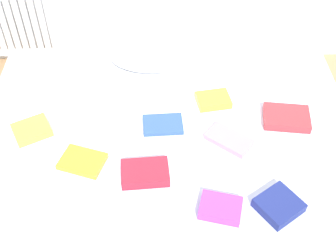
# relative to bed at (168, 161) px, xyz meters

# --- Properties ---
(ground_plane) EXTENTS (8.00, 8.00, 0.00)m
(ground_plane) POSITION_rel_bed_xyz_m (0.00, 0.00, -0.25)
(ground_plane) COLOR #93704C
(bed) EXTENTS (2.00, 1.50, 0.50)m
(bed) POSITION_rel_bed_xyz_m (0.00, 0.00, 0.00)
(bed) COLOR brown
(bed) RESTS_ON ground
(radiator) EXTENTS (0.55, 0.04, 0.57)m
(radiator) POSITION_rel_bed_xyz_m (-1.14, 1.20, 0.15)
(radiator) COLOR white
(radiator) RESTS_ON ground
(pillow) EXTENTS (0.51, 0.30, 0.15)m
(pillow) POSITION_rel_bed_xyz_m (-0.08, 0.55, 0.33)
(pillow) COLOR white
(pillow) RESTS_ON bed
(textbook_navy) EXTENTS (0.24, 0.24, 0.05)m
(textbook_navy) POSITION_rel_bed_xyz_m (0.48, -0.49, 0.28)
(textbook_navy) COLOR navy
(textbook_navy) RESTS_ON bed
(textbook_red) EXTENTS (0.26, 0.21, 0.04)m
(textbook_red) POSITION_rel_bed_xyz_m (0.63, 0.06, 0.27)
(textbook_red) COLOR red
(textbook_red) RESTS_ON bed
(textbook_purple) EXTENTS (0.21, 0.17, 0.05)m
(textbook_purple) POSITION_rel_bed_xyz_m (0.22, -0.50, 0.28)
(textbook_purple) COLOR purple
(textbook_purple) RESTS_ON bed
(textbook_orange) EXTENTS (0.25, 0.21, 0.03)m
(textbook_orange) POSITION_rel_bed_xyz_m (-0.42, -0.21, 0.27)
(textbook_orange) COLOR orange
(textbook_orange) RESTS_ON bed
(textbook_blue) EXTENTS (0.21, 0.15, 0.02)m
(textbook_blue) POSITION_rel_bed_xyz_m (-0.03, 0.03, 0.26)
(textbook_blue) COLOR #2847B7
(textbook_blue) RESTS_ON bed
(textbook_lime) EXTENTS (0.23, 0.22, 0.04)m
(textbook_lime) POSITION_rel_bed_xyz_m (-0.70, -0.00, 0.27)
(textbook_lime) COLOR #8CC638
(textbook_lime) RESTS_ON bed
(textbook_pink) EXTENTS (0.25, 0.24, 0.03)m
(textbook_pink) POSITION_rel_bed_xyz_m (0.31, -0.09, 0.27)
(textbook_pink) COLOR pink
(textbook_pink) RESTS_ON bed
(textbook_maroon) EXTENTS (0.23, 0.17, 0.05)m
(textbook_maroon) POSITION_rel_bed_xyz_m (-0.11, -0.30, 0.28)
(textbook_maroon) COLOR maroon
(textbook_maroon) RESTS_ON bed
(textbook_white) EXTENTS (0.23, 0.21, 0.05)m
(textbook_white) POSITION_rel_bed_xyz_m (-0.46, 0.12, 0.28)
(textbook_white) COLOR white
(textbook_white) RESTS_ON bed
(textbook_yellow) EXTENTS (0.20, 0.16, 0.04)m
(textbook_yellow) POSITION_rel_bed_xyz_m (0.25, 0.21, 0.27)
(textbook_yellow) COLOR yellow
(textbook_yellow) RESTS_ON bed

